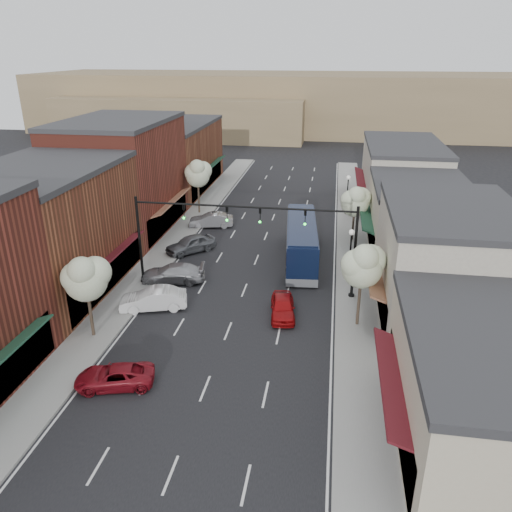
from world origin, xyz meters
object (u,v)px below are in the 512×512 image
at_px(tree_left_far, 198,173).
at_px(parked_car_e, 211,220).
at_px(parked_car_a, 115,376).
at_px(parked_car_c, 173,273).
at_px(coach_bus, 301,241).
at_px(signal_mast_right, 322,237).
at_px(parked_car_d, 191,244).
at_px(tree_right_near, 363,264).
at_px(tree_left_near, 86,277).
at_px(tree_right_far, 356,201).
at_px(signal_mast_left, 169,229).
at_px(lamp_post_near, 351,247).
at_px(lamp_post_far, 348,188).
at_px(red_hatchback, 283,307).
at_px(parked_car_b, 153,299).

distance_m(tree_left_far, parked_car_e, 6.12).
distance_m(parked_car_a, parked_car_c, 13.17).
bearing_deg(coach_bus, signal_mast_right, -79.26).
relative_size(parked_car_a, parked_car_d, 0.92).
relative_size(tree_right_near, tree_left_near, 1.05).
distance_m(tree_right_far, tree_left_far, 17.66).
relative_size(tree_right_near, tree_right_far, 1.10).
height_order(tree_right_far, parked_car_c, tree_right_far).
bearing_deg(tree_right_near, signal_mast_right, 123.91).
xyz_separation_m(signal_mast_left, lamp_post_near, (13.42, 2.50, -1.62)).
bearing_deg(parked_car_c, tree_right_near, 63.45).
bearing_deg(tree_left_far, parked_car_e, -60.58).
bearing_deg(signal_mast_left, lamp_post_far, 56.14).
relative_size(tree_right_near, lamp_post_far, 1.34).
bearing_deg(parked_car_d, tree_right_far, 63.51).
distance_m(parked_car_a, parked_car_e, 26.35).
height_order(signal_mast_left, tree_left_near, signal_mast_left).
bearing_deg(tree_left_near, parked_car_a, -52.79).
height_order(tree_left_near, tree_left_far, tree_left_far).
bearing_deg(lamp_post_far, signal_mast_right, -96.22).
relative_size(tree_left_far, coach_bus, 0.53).
relative_size(lamp_post_far, red_hatchback, 1.10).
bearing_deg(parked_car_a, parked_car_c, 169.49).
xyz_separation_m(signal_mast_right, tree_right_near, (2.73, -4.05, -0.17)).
height_order(tree_left_near, lamp_post_near, tree_left_near).
relative_size(tree_left_far, parked_car_d, 1.33).
bearing_deg(tree_left_near, tree_left_far, 90.00).
bearing_deg(tree_right_far, signal_mast_right, -102.85).
xyz_separation_m(tree_left_far, parked_car_d, (2.16, -11.10, -3.82)).
xyz_separation_m(tree_left_near, parked_car_e, (2.33, 21.88, -3.49)).
distance_m(tree_left_near, tree_left_far, 26.00).
distance_m(tree_right_far, lamp_post_far, 8.13).
bearing_deg(parked_car_b, tree_right_far, 121.54).
xyz_separation_m(signal_mast_right, lamp_post_far, (2.18, 20.00, -1.62)).
xyz_separation_m(lamp_post_far, parked_car_e, (-13.73, -6.18, -2.27)).
distance_m(lamp_post_near, parked_car_c, 13.91).
distance_m(red_hatchback, parked_car_e, 19.57).
bearing_deg(lamp_post_far, signal_mast_left, -123.86).
height_order(parked_car_a, parked_car_b, parked_car_b).
height_order(signal_mast_left, parked_car_d, signal_mast_left).
height_order(signal_mast_right, signal_mast_left, same).
height_order(signal_mast_left, lamp_post_near, signal_mast_left).
distance_m(lamp_post_near, red_hatchback, 7.81).
xyz_separation_m(signal_mast_left, parked_car_c, (-0.18, 0.64, -3.90)).
height_order(tree_left_far, red_hatchback, tree_left_far).
xyz_separation_m(tree_right_near, parked_car_e, (-14.27, 17.88, -3.72)).
bearing_deg(parked_car_b, coach_bus, 120.37).
relative_size(tree_left_near, parked_car_a, 1.34).
relative_size(signal_mast_right, coach_bus, 0.72).
distance_m(tree_left_far, parked_car_d, 11.94).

